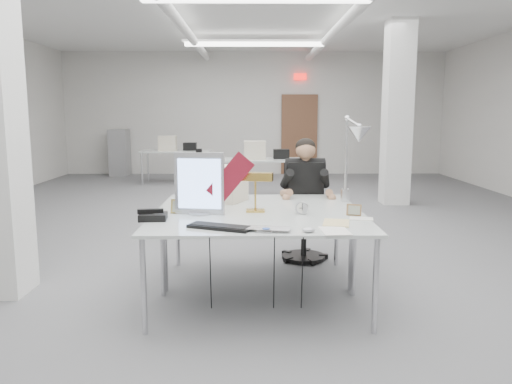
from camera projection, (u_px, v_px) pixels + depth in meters
room_shell at (259, 106)px, 6.38m from camera, size 10.04×14.04×3.24m
desk_main at (259, 223)px, 3.93m from camera, size 1.80×0.90×0.02m
desk_second at (258, 203)px, 4.82m from camera, size 1.80×0.90×0.02m
bg_desk_a at (266, 160)px, 9.36m from camera, size 1.60×0.80×0.02m
bg_desk_b at (177, 151)px, 11.52m from camera, size 1.60×0.80×0.02m
filing_cabinet at (120, 153)px, 12.96m from camera, size 0.45×0.55×1.20m
office_chair at (304, 210)px, 5.44m from camera, size 0.57×0.57×1.12m
seated_person at (305, 180)px, 5.34m from camera, size 0.46×0.56×0.82m
monitor at (200, 183)px, 4.20m from camera, size 0.43×0.11×0.53m
pennant at (230, 178)px, 4.16m from camera, size 0.41×0.02×0.44m
keyboard at (220, 227)px, 3.70m from camera, size 0.51×0.34×0.02m
laptop at (266, 231)px, 3.57m from camera, size 0.37×0.28×0.03m
mouse at (309, 230)px, 3.57m from camera, size 0.10×0.08×0.04m
bankers_lamp at (255, 191)px, 4.31m from camera, size 0.34×0.19×0.36m
desk_phone at (153, 217)px, 4.00m from camera, size 0.23×0.21×0.05m
picture_frame_left at (180, 206)px, 4.25m from camera, size 0.16×0.05×0.12m
picture_frame_right at (354, 210)px, 4.17m from camera, size 0.13×0.07×0.10m
desk_clock at (302, 208)px, 4.23m from camera, size 0.11×0.07×0.11m
paper_stack_a at (335, 231)px, 3.62m from camera, size 0.21×0.29×0.01m
paper_stack_b at (336, 223)px, 3.88m from camera, size 0.25×0.31×0.01m
paper_stack_c at (361, 219)px, 4.03m from camera, size 0.21×0.17×0.01m
beige_monitor at (224, 184)px, 4.84m from camera, size 0.48×0.47×0.35m
architect_lamp at (351, 163)px, 4.55m from camera, size 0.39×0.66×0.81m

